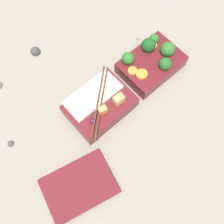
{
  "coord_description": "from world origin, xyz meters",
  "views": [
    {
      "loc": [
        0.27,
        0.23,
        0.69
      ],
      "look_at": [
        0.1,
        0.04,
        0.04
      ],
      "focal_mm": 42.0,
      "sensor_mm": 36.0,
      "label": 1
    }
  ],
  "objects": [
    {
      "name": "bento_tray_rice",
      "position": [
        0.1,
        -0.01,
        0.03
      ],
      "size": [
        0.18,
        0.15,
        0.07
      ],
      "color": "maroon",
      "rests_on": "ground_plane"
    },
    {
      "name": "bento_tray_vegetable",
      "position": [
        -0.1,
        -0.01,
        0.03
      ],
      "size": [
        0.18,
        0.13,
        0.08
      ],
      "color": "maroon",
      "rests_on": "ground_plane"
    },
    {
      "name": "pebble_2",
      "position": [
        -0.15,
        -0.11,
        0.0
      ],
      "size": [
        0.01,
        0.01,
        0.01
      ],
      "primitive_type": "sphere",
      "color": "gray",
      "rests_on": "ground_plane"
    },
    {
      "name": "pebble_3",
      "position": [
        0.35,
        -0.09,
        0.0
      ],
      "size": [
        0.02,
        0.02,
        0.02
      ],
      "primitive_type": "sphere",
      "color": "#474442",
      "rests_on": "ground_plane"
    },
    {
      "name": "bento_lid",
      "position": [
        0.28,
        0.12,
        0.01
      ],
      "size": [
        0.2,
        0.16,
        0.02
      ],
      "primitive_type": "cube",
      "rotation": [
        0.0,
        0.0,
        -0.24
      ],
      "color": "maroon",
      "rests_on": "ground_plane"
    },
    {
      "name": "ground_plane",
      "position": [
        0.0,
        0.0,
        0.0
      ],
      "size": [
        3.0,
        3.0,
        0.0
      ],
      "primitive_type": "plane",
      "color": "gray"
    },
    {
      "name": "pebble_0",
      "position": [
        0.13,
        -0.28,
        0.01
      ],
      "size": [
        0.03,
        0.03,
        0.03
      ],
      "primitive_type": "sphere",
      "color": "#474442",
      "rests_on": "ground_plane"
    }
  ]
}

